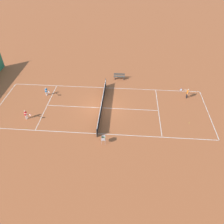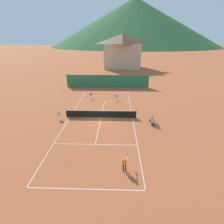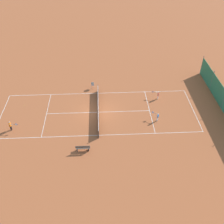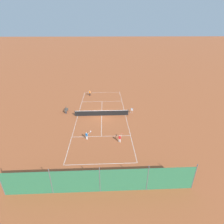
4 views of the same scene
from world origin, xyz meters
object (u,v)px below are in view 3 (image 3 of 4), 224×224
(tennis_net, at_px, (98,109))
(tennis_ball_alley_right, at_px, (152,92))
(player_near_baseline, at_px, (157,116))
(player_near_service, at_px, (158,95))
(courtside_bench, at_px, (83,148))
(tennis_ball_by_net_right, at_px, (47,131))
(tennis_ball_alley_left, at_px, (24,105))
(ball_hopper, at_px, (93,84))
(player_far_baseline, at_px, (10,125))

(tennis_net, height_order, tennis_ball_alley_right, tennis_net)
(tennis_net, height_order, player_near_baseline, player_near_baseline)
(player_near_service, relative_size, courtside_bench, 0.75)
(tennis_ball_by_net_right, bearing_deg, player_near_service, 112.21)
(tennis_net, distance_m, tennis_ball_by_net_right, 6.72)
(player_near_service, xyz_separation_m, tennis_ball_alley_left, (0.61, -17.30, -0.63))
(tennis_net, bearing_deg, tennis_ball_alley_left, -101.03)
(player_near_service, height_order, tennis_ball_alley_left, player_near_service)
(courtside_bench, bearing_deg, player_near_baseline, 117.16)
(tennis_net, relative_size, ball_hopper, 10.31)
(player_near_service, height_order, tennis_ball_alley_right, player_near_service)
(tennis_ball_alley_right, xyz_separation_m, ball_hopper, (-1.39, -8.14, 0.62))
(tennis_net, relative_size, player_far_baseline, 7.38)
(tennis_ball_alley_left, bearing_deg, player_far_baseline, -5.66)
(tennis_net, bearing_deg, courtside_bench, -14.67)
(player_far_baseline, relative_size, tennis_ball_by_net_right, 18.84)
(tennis_ball_by_net_right, xyz_separation_m, tennis_ball_alley_left, (-5.00, -3.56, 0.00))
(player_far_baseline, distance_m, ball_hopper, 12.21)
(player_near_baseline, height_order, tennis_ball_alley_left, player_near_baseline)
(tennis_net, height_order, player_far_baseline, player_far_baseline)
(player_near_service, bearing_deg, tennis_net, -72.56)
(player_near_service, bearing_deg, tennis_ball_alley_right, -164.02)
(tennis_ball_by_net_right, bearing_deg, tennis_ball_alley_right, 117.88)
(player_near_service, xyz_separation_m, ball_hopper, (-2.84, -8.56, -0.00))
(tennis_net, bearing_deg, ball_hopper, -172.11)
(player_near_service, bearing_deg, tennis_ball_by_net_right, -67.79)
(tennis_ball_alley_left, height_order, courtside_bench, courtside_bench)
(tennis_net, relative_size, player_near_service, 8.16)
(tennis_net, xyz_separation_m, ball_hopper, (-5.29, -0.73, 0.16))
(player_near_baseline, height_order, player_near_service, player_near_service)
(ball_hopper, bearing_deg, tennis_ball_alley_right, 80.28)
(tennis_net, xyz_separation_m, courtside_bench, (6.34, -1.66, -0.05))
(player_near_baseline, distance_m, courtside_bench, 9.70)
(tennis_ball_alley_right, bearing_deg, tennis_net, -62.24)
(tennis_net, bearing_deg, tennis_ball_alley_right, 117.76)
(tennis_net, bearing_deg, player_far_baseline, -74.63)
(player_near_service, bearing_deg, tennis_ball_alley_left, -87.98)
(tennis_ball_alley_right, bearing_deg, tennis_ball_by_net_right, -62.12)
(tennis_ball_by_net_right, xyz_separation_m, tennis_ball_alley_right, (-7.05, 13.33, 0.00))
(player_far_baseline, relative_size, tennis_ball_alley_left, 18.84)
(player_near_baseline, distance_m, tennis_ball_alley_left, 16.89)
(tennis_net, xyz_separation_m, tennis_ball_by_net_right, (3.15, -5.92, -0.47))
(tennis_ball_alley_right, bearing_deg, player_near_service, 15.98)
(player_far_baseline, relative_size, ball_hopper, 1.40)
(tennis_ball_alley_right, bearing_deg, player_far_baseline, -69.08)
(player_near_baseline, height_order, tennis_ball_by_net_right, player_near_baseline)
(player_near_baseline, bearing_deg, tennis_ball_alley_right, 175.69)
(player_far_baseline, height_order, tennis_ball_alley_left, player_far_baseline)
(player_near_service, bearing_deg, courtside_bench, -47.14)
(courtside_bench, bearing_deg, player_near_service, 132.86)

